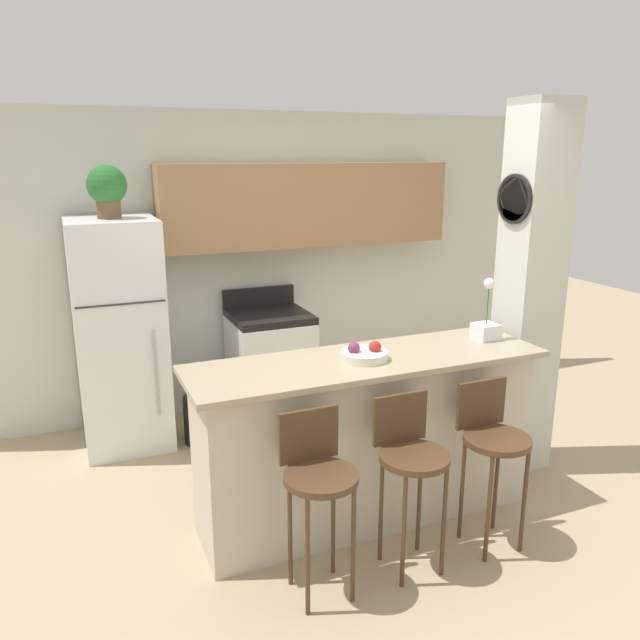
# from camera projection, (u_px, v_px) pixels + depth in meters

# --- Properties ---
(ground_plane) EXTENTS (14.00, 14.00, 0.00)m
(ground_plane) POSITION_uv_depth(u_px,v_px,m) (365.00, 515.00, 3.93)
(ground_plane) COLOR tan
(wall_back) EXTENTS (5.60, 0.38, 2.55)m
(wall_back) POSITION_uv_depth(u_px,v_px,m) (278.00, 240.00, 5.40)
(wall_back) COLOR silver
(wall_back) RESTS_ON ground_plane
(pillar_right) EXTENTS (0.38, 0.32, 2.55)m
(pillar_right) POSITION_uv_depth(u_px,v_px,m) (529.00, 292.00, 4.27)
(pillar_right) COLOR silver
(pillar_right) RESTS_ON ground_plane
(counter_bar) EXTENTS (2.16, 0.63, 1.04)m
(counter_bar) POSITION_uv_depth(u_px,v_px,m) (366.00, 438.00, 3.79)
(counter_bar) COLOR beige
(counter_bar) RESTS_ON ground_plane
(refrigerator) EXTENTS (0.64, 0.73, 1.75)m
(refrigerator) POSITION_uv_depth(u_px,v_px,m) (120.00, 334.00, 4.73)
(refrigerator) COLOR white
(refrigerator) RESTS_ON ground_plane
(stove_range) EXTENTS (0.64, 0.63, 1.07)m
(stove_range) POSITION_uv_depth(u_px,v_px,m) (270.00, 363.00, 5.34)
(stove_range) COLOR white
(stove_range) RESTS_ON ground_plane
(bar_stool_left) EXTENTS (0.38, 0.38, 0.96)m
(bar_stool_left) POSITION_uv_depth(u_px,v_px,m) (318.00, 477.00, 3.11)
(bar_stool_left) COLOR #4C331E
(bar_stool_left) RESTS_ON ground_plane
(bar_stool_mid) EXTENTS (0.38, 0.38, 0.96)m
(bar_stool_mid) POSITION_uv_depth(u_px,v_px,m) (410.00, 457.00, 3.31)
(bar_stool_mid) COLOR #4C331E
(bar_stool_mid) RESTS_ON ground_plane
(bar_stool_right) EXTENTS (0.38, 0.38, 0.96)m
(bar_stool_right) POSITION_uv_depth(u_px,v_px,m) (492.00, 440.00, 3.51)
(bar_stool_right) COLOR #4C331E
(bar_stool_right) RESTS_ON ground_plane
(potted_plant_on_fridge) EXTENTS (0.28, 0.28, 0.38)m
(potted_plant_on_fridge) POSITION_uv_depth(u_px,v_px,m) (107.00, 188.00, 4.45)
(potted_plant_on_fridge) COLOR brown
(potted_plant_on_fridge) RESTS_ON refrigerator
(orchid_vase) EXTENTS (0.15, 0.15, 0.40)m
(orchid_vase) POSITION_uv_depth(u_px,v_px,m) (486.00, 325.00, 4.01)
(orchid_vase) COLOR white
(orchid_vase) RESTS_ON counter_bar
(fruit_bowl) EXTENTS (0.28, 0.28, 0.11)m
(fruit_bowl) POSITION_uv_depth(u_px,v_px,m) (364.00, 354.00, 3.63)
(fruit_bowl) COLOR silver
(fruit_bowl) RESTS_ON counter_bar
(trash_bin) EXTENTS (0.28, 0.28, 0.38)m
(trash_bin) POSITION_uv_depth(u_px,v_px,m) (202.00, 419.00, 4.89)
(trash_bin) COLOR black
(trash_bin) RESTS_ON ground_plane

